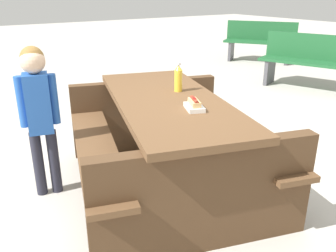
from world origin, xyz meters
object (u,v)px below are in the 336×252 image
object	(u,v)px
picnic_table	(168,136)
child_in_coat	(38,104)
hotdog_tray	(194,105)
park_bench_mid	(260,41)
park_bench_near	(309,61)
soda_bottle	(178,78)

from	to	relation	value
picnic_table	child_in_coat	world-z (taller)	child_in_coat
hotdog_tray	park_bench_mid	distance (m)	5.88
park_bench_near	park_bench_mid	distance (m)	2.27
hotdog_tray	child_in_coat	xyz separation A→B (m)	(-0.76, -0.84, -0.05)
hotdog_tray	park_bench_near	xyz separation A→B (m)	(-1.63, 3.56, -0.33)
park_bench_near	park_bench_mid	bearing A→B (deg)	152.38
hotdog_tray	child_in_coat	bearing A→B (deg)	-132.30
soda_bottle	child_in_coat	size ratio (longest dim) A/B	0.20
soda_bottle	park_bench_near	distance (m)	3.61
picnic_table	soda_bottle	size ratio (longest dim) A/B	9.30
soda_bottle	park_bench_mid	distance (m)	5.49
soda_bottle	child_in_coat	world-z (taller)	child_in_coat
child_in_coat	park_bench_mid	size ratio (longest dim) A/B	0.79
picnic_table	park_bench_mid	distance (m)	5.68
child_in_coat	park_bench_near	bearing A→B (deg)	101.13
picnic_table	soda_bottle	world-z (taller)	soda_bottle
picnic_table	hotdog_tray	bearing A→B (deg)	-0.26
soda_bottle	park_bench_near	xyz separation A→B (m)	(-1.19, 3.38, -0.41)
picnic_table	soda_bottle	xyz separation A→B (m)	(-0.11, 0.17, 0.41)
park_bench_near	park_bench_mid	size ratio (longest dim) A/B	1.06
picnic_table	park_bench_near	size ratio (longest dim) A/B	1.38
child_in_coat	park_bench_mid	xyz separation A→B (m)	(-2.88, 5.45, -0.29)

